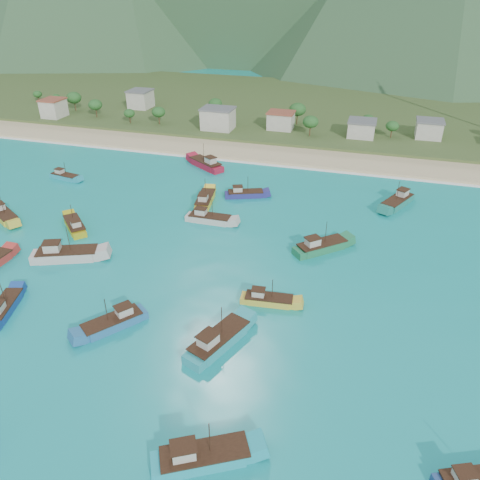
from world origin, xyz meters
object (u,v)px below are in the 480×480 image
(boat_6, at_px, (66,255))
(boat_2, at_px, (206,164))
(boat_9, at_px, (245,194))
(boat_26, at_px, (5,308))
(boat_21, at_px, (397,202))
(boat_23, at_px, (209,219))
(boat_1, at_px, (114,323))
(boat_27, at_px, (203,458))
(boat_5, at_px, (321,247))
(boat_25, at_px, (205,200))
(boat_8, at_px, (268,300))
(boat_14, at_px, (65,177))
(boat_12, at_px, (218,341))
(boat_18, at_px, (75,226))
(boat_29, at_px, (4,216))

(boat_6, bearing_deg, boat_2, 148.73)
(boat_9, xyz_separation_m, boat_26, (-25.82, -56.44, -0.01))
(boat_21, height_order, boat_23, boat_21)
(boat_21, bearing_deg, boat_2, 14.27)
(boat_6, bearing_deg, boat_1, 29.01)
(boat_2, relative_size, boat_6, 0.93)
(boat_2, relative_size, boat_21, 1.03)
(boat_2, relative_size, boat_23, 1.18)
(boat_21, bearing_deg, boat_27, 100.87)
(boat_5, bearing_deg, boat_25, -158.04)
(boat_2, height_order, boat_23, boat_2)
(boat_6, distance_m, boat_8, 41.79)
(boat_9, bearing_deg, boat_6, -54.59)
(boat_1, height_order, boat_25, boat_25)
(boat_25, xyz_separation_m, boat_27, (24.23, -66.68, 0.02))
(boat_14, distance_m, boat_21, 89.00)
(boat_1, bearing_deg, boat_2, -44.60)
(boat_12, relative_size, boat_21, 1.03)
(boat_1, relative_size, boat_26, 1.02)
(boat_23, distance_m, boat_27, 60.93)
(boat_23, height_order, boat_25, boat_25)
(boat_18, relative_size, boat_29, 0.87)
(boat_1, xyz_separation_m, boat_26, (-19.61, -1.67, -0.09))
(boat_5, distance_m, boat_27, 52.31)
(boat_21, xyz_separation_m, boat_27, (-21.41, -78.99, -0.03))
(boat_26, bearing_deg, boat_5, 19.22)
(boat_9, relative_size, boat_25, 0.88)
(boat_6, bearing_deg, boat_18, -175.57)
(boat_27, bearing_deg, boat_12, 164.88)
(boat_12, height_order, boat_21, boat_12)
(boat_1, bearing_deg, boat_5, -93.46)
(boat_26, bearing_deg, boat_1, -11.92)
(boat_6, relative_size, boat_23, 1.27)
(boat_14, relative_size, boat_18, 0.98)
(boat_25, relative_size, boat_29, 1.07)
(boat_14, bearing_deg, boat_21, 105.24)
(boat_14, distance_m, boat_26, 59.67)
(boat_2, relative_size, boat_18, 1.33)
(boat_5, height_order, boat_26, boat_5)
(boat_1, distance_m, boat_8, 25.80)
(boat_14, distance_m, boat_29, 25.27)
(boat_1, height_order, boat_6, boat_6)
(boat_14, relative_size, boat_21, 0.77)
(boat_5, relative_size, boat_23, 1.04)
(boat_12, bearing_deg, boat_1, -156.80)
(boat_18, distance_m, boat_23, 29.89)
(boat_8, xyz_separation_m, boat_29, (-66.17, 13.99, 0.18))
(boat_5, xyz_separation_m, boat_12, (-11.03, -32.80, 0.05))
(boat_9, bearing_deg, boat_2, -156.69)
(boat_21, bearing_deg, boat_5, 87.04)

